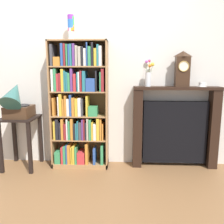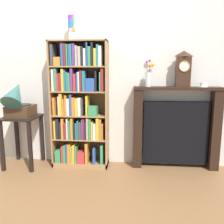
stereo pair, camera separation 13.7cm
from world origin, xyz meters
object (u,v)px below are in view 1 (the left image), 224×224
(cup_stack, at_px, (71,28))
(teacup_with_saucer, at_px, (202,85))
(gramophone, at_px, (16,101))
(bookshelf, at_px, (78,107))
(mantel_clock, at_px, (182,69))
(flower_vase, at_px, (148,76))
(fireplace_mantel, at_px, (175,128))
(side_table_left, at_px, (21,131))

(cup_stack, distance_m, teacup_with_saucer, 1.86)
(teacup_with_saucer, bearing_deg, gramophone, -175.15)
(bookshelf, distance_m, teacup_with_saucer, 1.67)
(gramophone, relative_size, teacup_with_saucer, 4.21)
(mantel_clock, xyz_separation_m, flower_vase, (-0.44, 0.01, -0.09))
(teacup_with_saucer, bearing_deg, flower_vase, 179.56)
(cup_stack, xyz_separation_m, flower_vase, (1.01, 0.05, -0.61))
(fireplace_mantel, relative_size, mantel_clock, 2.50)
(bookshelf, relative_size, mantel_clock, 3.73)
(gramophone, distance_m, flower_vase, 1.76)
(side_table_left, distance_m, flower_vase, 1.88)
(bookshelf, height_order, teacup_with_saucer, bookshelf)
(bookshelf, bearing_deg, flower_vase, 3.34)
(gramophone, height_order, mantel_clock, mantel_clock)
(fireplace_mantel, relative_size, flower_vase, 3.21)
(cup_stack, bearing_deg, gramophone, -167.27)
(gramophone, relative_size, fireplace_mantel, 0.47)
(fireplace_mantel, bearing_deg, flower_vase, -178.18)
(mantel_clock, bearing_deg, teacup_with_saucer, 0.45)
(flower_vase, bearing_deg, cup_stack, -177.17)
(side_table_left, xyz_separation_m, fireplace_mantel, (2.10, 0.15, 0.04))
(fireplace_mantel, distance_m, flower_vase, 0.80)
(bookshelf, height_order, mantel_clock, bookshelf)
(flower_vase, bearing_deg, bookshelf, -176.66)
(bookshelf, height_order, side_table_left, bookshelf)
(side_table_left, xyz_separation_m, teacup_with_saucer, (2.42, 0.13, 0.63))
(fireplace_mantel, xyz_separation_m, teacup_with_saucer, (0.32, -0.02, 0.59))
(bookshelf, xyz_separation_m, fireplace_mantel, (1.32, 0.07, -0.29))
(fireplace_mantel, bearing_deg, bookshelf, -177.10)
(cup_stack, height_order, flower_vase, cup_stack)
(cup_stack, relative_size, fireplace_mantel, 0.27)
(mantel_clock, distance_m, teacup_with_saucer, 0.33)
(bookshelf, relative_size, gramophone, 3.17)
(side_table_left, xyz_separation_m, gramophone, (-0.00, -0.07, 0.42))
(mantel_clock, relative_size, teacup_with_saucer, 3.59)
(bookshelf, height_order, cup_stack, cup_stack)
(flower_vase, xyz_separation_m, teacup_with_saucer, (0.70, -0.01, -0.11))
(side_table_left, bearing_deg, bookshelf, 6.26)
(bookshelf, bearing_deg, cup_stack, 175.49)
(flower_vase, relative_size, teacup_with_saucer, 2.79)
(cup_stack, bearing_deg, side_table_left, -172.75)
(bookshelf, distance_m, mantel_clock, 1.47)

